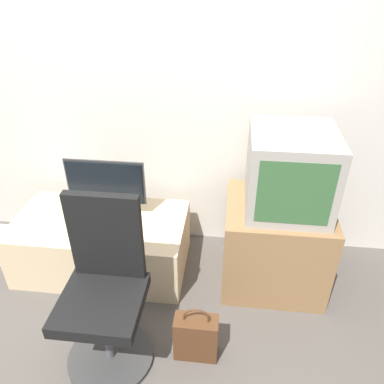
% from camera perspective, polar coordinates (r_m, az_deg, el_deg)
% --- Properties ---
extents(ground_plane, '(12.00, 12.00, 0.00)m').
position_cam_1_polar(ground_plane, '(2.41, -13.57, -25.16)').
color(ground_plane, '#4C4742').
extents(wall_back, '(4.40, 0.05, 2.60)m').
position_cam_1_polar(wall_back, '(2.69, -8.03, 16.68)').
color(wall_back, beige).
rests_on(wall_back, ground_plane).
extents(desk, '(1.22, 0.65, 0.42)m').
position_cam_1_polar(desk, '(2.87, -13.45, -7.60)').
color(desk, '#CCB289').
rests_on(desk, ground_plane).
extents(side_stand, '(0.69, 0.62, 0.63)m').
position_cam_1_polar(side_stand, '(2.68, 12.42, -7.66)').
color(side_stand, olive).
rests_on(side_stand, ground_plane).
extents(main_monitor, '(0.56, 0.18, 0.43)m').
position_cam_1_polar(main_monitor, '(2.68, -12.97, 0.71)').
color(main_monitor, '#2D2D2D').
rests_on(main_monitor, desk).
extents(keyboard, '(0.34, 0.13, 0.01)m').
position_cam_1_polar(keyboard, '(2.66, -13.11, -5.00)').
color(keyboard, '#2D2D2D').
rests_on(keyboard, desk).
extents(mouse, '(0.05, 0.04, 0.03)m').
position_cam_1_polar(mouse, '(2.59, -8.59, -5.45)').
color(mouse, '#4C4C51').
rests_on(mouse, desk).
extents(crt_tv, '(0.51, 0.55, 0.51)m').
position_cam_1_polar(crt_tv, '(2.38, 14.67, 3.06)').
color(crt_tv, gray).
rests_on(crt_tv, side_stand).
extents(office_chair, '(0.50, 0.50, 1.02)m').
position_cam_1_polar(office_chair, '(2.15, -13.06, -15.27)').
color(office_chair, '#333333').
rests_on(office_chair, ground_plane).
extents(handbag, '(0.25, 0.12, 0.38)m').
position_cam_1_polar(handbag, '(2.30, 0.62, -21.19)').
color(handbag, '#4C2D19').
rests_on(handbag, ground_plane).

